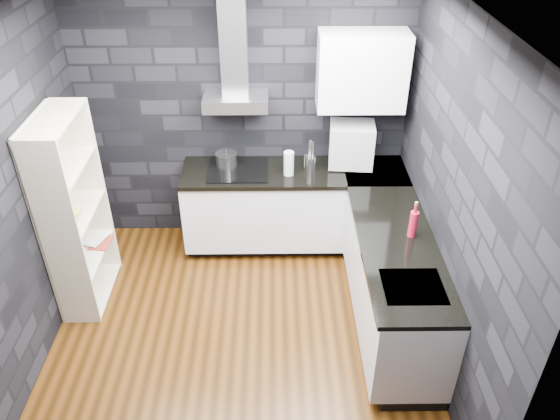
{
  "coord_description": "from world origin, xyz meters",
  "views": [
    {
      "loc": [
        0.31,
        -3.35,
        3.54
      ],
      "look_at": [
        0.35,
        0.45,
        1.0
      ],
      "focal_mm": 35.0,
      "sensor_mm": 36.0,
      "label": 1
    }
  ],
  "objects_px": {
    "pot": "(226,160)",
    "glass_vase": "(289,163)",
    "storage_jar": "(308,162)",
    "fruit_bowl": "(71,215)",
    "appliance_garage": "(351,144)",
    "bookshelf": "(75,214)",
    "utensil_crock": "(310,164)",
    "red_bottle": "(413,224)"
  },
  "relations": [
    {
      "from": "storage_jar",
      "to": "utensil_crock",
      "type": "bearing_deg",
      "value": -77.85
    },
    {
      "from": "storage_jar",
      "to": "appliance_garage",
      "type": "bearing_deg",
      "value": 4.28
    },
    {
      "from": "appliance_garage",
      "to": "bookshelf",
      "type": "xyz_separation_m",
      "value": [
        -2.47,
        -0.84,
        -0.22
      ]
    },
    {
      "from": "glass_vase",
      "to": "red_bottle",
      "type": "xyz_separation_m",
      "value": [
        0.97,
        -1.01,
        -0.01
      ]
    },
    {
      "from": "storage_jar",
      "to": "fruit_bowl",
      "type": "bearing_deg",
      "value": -156.89
    },
    {
      "from": "appliance_garage",
      "to": "bookshelf",
      "type": "bearing_deg",
      "value": -156.0
    },
    {
      "from": "pot",
      "to": "glass_vase",
      "type": "height_order",
      "value": "glass_vase"
    },
    {
      "from": "storage_jar",
      "to": "appliance_garage",
      "type": "relative_size",
      "value": 0.24
    },
    {
      "from": "pot",
      "to": "red_bottle",
      "type": "height_order",
      "value": "red_bottle"
    },
    {
      "from": "glass_vase",
      "to": "fruit_bowl",
      "type": "distance_m",
      "value": 2.0
    },
    {
      "from": "bookshelf",
      "to": "pot",
      "type": "bearing_deg",
      "value": 43.18
    },
    {
      "from": "fruit_bowl",
      "to": "red_bottle",
      "type": "bearing_deg",
      "value": -5.66
    },
    {
      "from": "glass_vase",
      "to": "utensil_crock",
      "type": "distance_m",
      "value": 0.23
    },
    {
      "from": "glass_vase",
      "to": "appliance_garage",
      "type": "distance_m",
      "value": 0.65
    },
    {
      "from": "bookshelf",
      "to": "storage_jar",
      "type": "bearing_deg",
      "value": 31.37
    },
    {
      "from": "utensil_crock",
      "to": "red_bottle",
      "type": "relative_size",
      "value": 0.61
    },
    {
      "from": "utensil_crock",
      "to": "appliance_garage",
      "type": "xyz_separation_m",
      "value": [
        0.4,
        0.1,
        0.16
      ]
    },
    {
      "from": "pot",
      "to": "utensil_crock",
      "type": "xyz_separation_m",
      "value": [
        0.82,
        -0.08,
        -0.0
      ]
    },
    {
      "from": "pot",
      "to": "appliance_garage",
      "type": "height_order",
      "value": "appliance_garage"
    },
    {
      "from": "fruit_bowl",
      "to": "bookshelf",
      "type": "bearing_deg",
      "value": 90.0
    },
    {
      "from": "appliance_garage",
      "to": "red_bottle",
      "type": "height_order",
      "value": "appliance_garage"
    },
    {
      "from": "red_bottle",
      "to": "appliance_garage",
      "type": "bearing_deg",
      "value": 106.86
    },
    {
      "from": "appliance_garage",
      "to": "bookshelf",
      "type": "relative_size",
      "value": 0.23
    },
    {
      "from": "utensil_crock",
      "to": "bookshelf",
      "type": "relative_size",
      "value": 0.08
    },
    {
      "from": "pot",
      "to": "glass_vase",
      "type": "xyz_separation_m",
      "value": [
        0.61,
        -0.16,
        0.05
      ]
    },
    {
      "from": "red_bottle",
      "to": "glass_vase",
      "type": "bearing_deg",
      "value": 133.95
    },
    {
      "from": "glass_vase",
      "to": "bookshelf",
      "type": "height_order",
      "value": "bookshelf"
    },
    {
      "from": "appliance_garage",
      "to": "utensil_crock",
      "type": "bearing_deg",
      "value": -161.09
    },
    {
      "from": "storage_jar",
      "to": "fruit_bowl",
      "type": "distance_m",
      "value": 2.24
    },
    {
      "from": "glass_vase",
      "to": "utensil_crock",
      "type": "relative_size",
      "value": 1.72
    },
    {
      "from": "glass_vase",
      "to": "fruit_bowl",
      "type": "height_order",
      "value": "glass_vase"
    },
    {
      "from": "glass_vase",
      "to": "fruit_bowl",
      "type": "xyz_separation_m",
      "value": [
        -1.86,
        -0.73,
        -0.08
      ]
    },
    {
      "from": "bookshelf",
      "to": "fruit_bowl",
      "type": "height_order",
      "value": "bookshelf"
    },
    {
      "from": "red_bottle",
      "to": "utensil_crock",
      "type": "bearing_deg",
      "value": 124.82
    },
    {
      "from": "storage_jar",
      "to": "utensil_crock",
      "type": "xyz_separation_m",
      "value": [
        0.01,
        -0.07,
        0.02
      ]
    },
    {
      "from": "storage_jar",
      "to": "red_bottle",
      "type": "height_order",
      "value": "red_bottle"
    },
    {
      "from": "glass_vase",
      "to": "storage_jar",
      "type": "height_order",
      "value": "glass_vase"
    },
    {
      "from": "utensil_crock",
      "to": "fruit_bowl",
      "type": "distance_m",
      "value": 2.23
    },
    {
      "from": "utensil_crock",
      "to": "storage_jar",
      "type": "bearing_deg",
      "value": 102.15
    },
    {
      "from": "storage_jar",
      "to": "red_bottle",
      "type": "relative_size",
      "value": 0.44
    },
    {
      "from": "pot",
      "to": "storage_jar",
      "type": "distance_m",
      "value": 0.81
    },
    {
      "from": "glass_vase",
      "to": "appliance_garage",
      "type": "xyz_separation_m",
      "value": [
        0.61,
        0.18,
        0.11
      ]
    }
  ]
}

